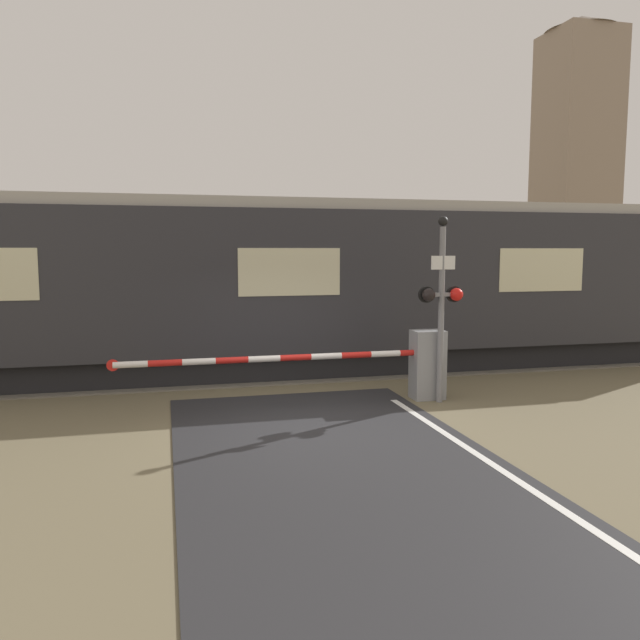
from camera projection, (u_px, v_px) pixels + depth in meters
ground_plane at (306, 422)px, 10.30m from camera, size 80.00×80.00×0.00m
track_bed at (264, 371)px, 14.59m from camera, size 36.00×3.20×0.13m
train at (277, 286)px, 14.44m from camera, size 21.54×3.03×3.93m
crossing_barrier at (404, 363)px, 11.75m from camera, size 6.11×0.44×1.32m
signal_post at (442, 298)px, 11.44m from camera, size 0.85×0.26×3.44m
distant_building at (575, 161)px, 34.05m from camera, size 3.84×3.84×15.26m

